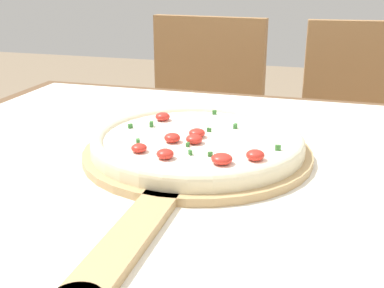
{
  "coord_description": "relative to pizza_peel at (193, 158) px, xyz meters",
  "views": [
    {
      "loc": [
        0.18,
        -0.62,
        1.04
      ],
      "look_at": [
        -0.01,
        0.02,
        0.8
      ],
      "focal_mm": 45.0,
      "sensor_mm": 36.0,
      "label": 1
    }
  ],
  "objects": [
    {
      "name": "dining_table",
      "position": [
        0.01,
        -0.03,
        -0.13
      ],
      "size": [
        1.1,
        0.99,
        0.77
      ],
      "color": "brown",
      "rests_on": "ground_plane"
    },
    {
      "name": "towel_cloth",
      "position": [
        0.01,
        -0.03,
        -0.01
      ],
      "size": [
        1.02,
        0.91,
        0.0
      ],
      "color": "white",
      "rests_on": "dining_table"
    },
    {
      "name": "pizza_peel",
      "position": [
        0.0,
        0.0,
        0.0
      ],
      "size": [
        0.36,
        0.58,
        0.01
      ],
      "color": "tan",
      "rests_on": "towel_cloth"
    },
    {
      "name": "pizza",
      "position": [
        0.0,
        0.03,
        0.02
      ],
      "size": [
        0.33,
        0.33,
        0.03
      ],
      "color": "beige",
      "rests_on": "pizza_peel"
    },
    {
      "name": "chair_left",
      "position": [
        -0.21,
        0.8,
        -0.25
      ],
      "size": [
        0.43,
        0.43,
        0.91
      ],
      "rotation": [
        0.0,
        0.0,
        -0.08
      ],
      "color": "#A37547",
      "rests_on": "ground_plane"
    },
    {
      "name": "chair_right",
      "position": [
        0.31,
        0.8,
        -0.25
      ],
      "size": [
        0.44,
        0.44,
        0.91
      ],
      "rotation": [
        0.0,
        0.0,
        0.11
      ],
      "color": "#A37547",
      "rests_on": "ground_plane"
    }
  ]
}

